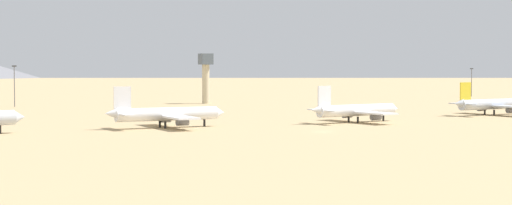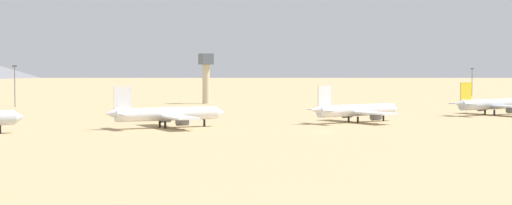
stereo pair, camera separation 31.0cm
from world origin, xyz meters
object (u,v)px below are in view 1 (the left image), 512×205
(parked_jet_yellow_5, at_px, (492,104))
(light_pole_west, at_px, (472,80))
(control_tower, at_px, (206,73))
(light_pole_mid, at_px, (14,83))
(parked_jet_white_4, at_px, (356,110))
(parked_jet_white_3, at_px, (166,114))

(parked_jet_yellow_5, bearing_deg, light_pole_west, 47.79)
(control_tower, height_order, light_pole_mid, control_tower)
(control_tower, distance_m, light_pole_mid, 80.85)
(parked_jet_white_4, bearing_deg, parked_jet_yellow_5, 2.09)
(parked_jet_yellow_5, distance_m, light_pole_west, 163.73)
(light_pole_west, bearing_deg, parked_jet_white_3, -148.99)
(control_tower, height_order, light_pole_west, control_tower)
(control_tower, bearing_deg, light_pole_mid, 173.08)
(parked_jet_white_3, distance_m, parked_jet_white_4, 58.68)
(parked_jet_white_3, bearing_deg, parked_jet_white_4, -4.81)
(light_pole_west, bearing_deg, light_pole_mid, 179.77)
(parked_jet_yellow_5, bearing_deg, light_pole_mid, 132.19)
(parked_jet_white_4, xyz_separation_m, light_pole_mid, (-73.22, 139.48, 5.95))
(parked_jet_white_3, relative_size, light_pole_mid, 2.08)
(parked_jet_white_3, bearing_deg, light_pole_mid, 96.82)
(parked_jet_white_4, relative_size, control_tower, 1.55)
(parked_jet_white_4, relative_size, light_pole_mid, 2.02)
(parked_jet_white_4, xyz_separation_m, control_tower, (6.96, 129.75, 9.54))
(parked_jet_white_4, height_order, light_pole_mid, light_pole_mid)
(parked_jet_white_3, xyz_separation_m, light_pole_west, (221.38, 133.08, 4.89))
(parked_jet_yellow_5, relative_size, control_tower, 1.57)
(parked_jet_white_3, distance_m, light_pole_mid, 134.96)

